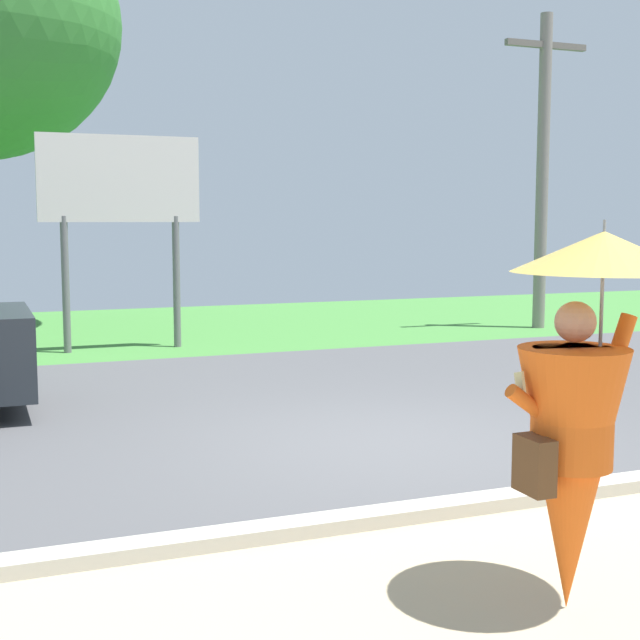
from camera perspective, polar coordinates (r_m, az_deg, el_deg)
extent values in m
cube|color=#4C4C4F|center=(10.36, -0.20, -5.67)|extent=(40.00, 8.00, 0.10)
cube|color=#418038|center=(17.95, -9.50, -0.60)|extent=(40.00, 8.00, 0.10)
cube|color=#B2AD9E|center=(6.88, 12.20, -11.24)|extent=(40.00, 0.24, 0.10)
cone|color=#E55B19|center=(5.04, 15.88, -9.93)|extent=(0.60, 0.60, 1.45)
cylinder|color=#E55B19|center=(4.94, 16.02, -5.48)|extent=(0.44, 0.44, 0.65)
sphere|color=tan|center=(4.87, 16.19, -0.11)|extent=(0.22, 0.22, 0.22)
cylinder|color=#E55B19|center=(5.07, 18.63, -2.11)|extent=(0.24, 0.09, 0.45)
cylinder|color=#E55B19|center=(4.80, 13.41, -5.35)|extent=(0.29, 0.08, 0.24)
cylinder|color=gray|center=(4.97, 17.74, 0.37)|extent=(0.02, 0.02, 0.75)
cone|color=gold|center=(4.95, 17.87, 4.23)|extent=(0.99, 0.99, 0.22)
cylinder|color=gray|center=(4.95, 17.92, 5.62)|extent=(0.02, 0.02, 0.10)
cube|color=beige|center=(4.78, 12.84, -4.19)|extent=(0.02, 0.11, 0.16)
cube|color=brown|center=(4.81, 13.70, -9.10)|extent=(0.12, 0.24, 0.30)
cylinder|color=gray|center=(18.02, 14.19, 9.18)|extent=(0.24, 0.24, 6.09)
cube|color=#666056|center=(18.31, 14.41, 16.84)|extent=(1.80, 0.12, 0.12)
cylinder|color=slate|center=(14.73, -16.13, 2.20)|extent=(0.12, 0.12, 2.20)
cylinder|color=slate|center=(15.00, -9.26, 2.45)|extent=(0.12, 0.12, 2.20)
cube|color=silver|center=(14.82, -12.83, 8.90)|extent=(2.60, 0.10, 1.40)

